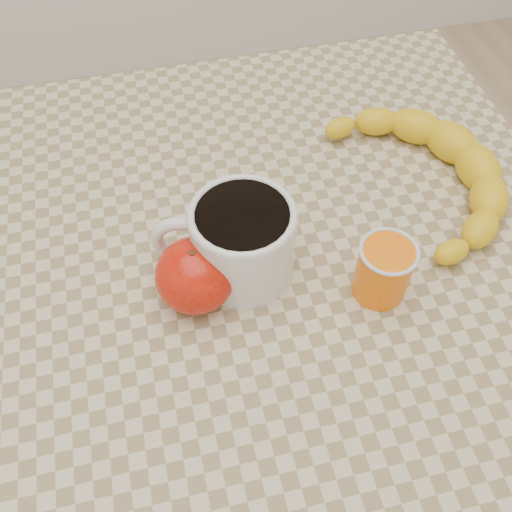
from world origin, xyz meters
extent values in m
plane|color=tan|center=(0.00, 0.00, 0.00)|extent=(3.00, 3.00, 0.00)
cube|color=#C5B68C|center=(0.00, 0.00, 0.73)|extent=(0.80, 0.80, 0.04)
cube|color=#886345|center=(0.00, 0.00, 0.68)|extent=(0.74, 0.74, 0.06)
cylinder|color=#886345|center=(-0.35, 0.35, 0.35)|extent=(0.05, 0.05, 0.71)
cylinder|color=#886345|center=(0.35, 0.35, 0.35)|extent=(0.05, 0.05, 0.71)
cylinder|color=silver|center=(-0.01, 0.00, 0.80)|extent=(0.14, 0.14, 0.09)
cylinder|color=black|center=(-0.01, 0.00, 0.84)|extent=(0.10, 0.10, 0.01)
torus|color=silver|center=(-0.01, 0.00, 0.84)|extent=(0.11, 0.11, 0.01)
torus|color=silver|center=(-0.08, 0.02, 0.80)|extent=(0.07, 0.03, 0.07)
cylinder|color=#FF6B08|center=(0.12, -0.06, 0.79)|extent=(0.06, 0.06, 0.07)
torus|color=silver|center=(0.12, -0.06, 0.82)|extent=(0.06, 0.06, 0.00)
ellipsoid|color=#A30C05|center=(-0.07, -0.02, 0.79)|extent=(0.09, 0.09, 0.08)
cylinder|color=#382311|center=(-0.07, -0.02, 0.82)|extent=(0.01, 0.01, 0.01)
camera|label=1|loc=(-0.09, -0.37, 1.28)|focal=40.00mm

